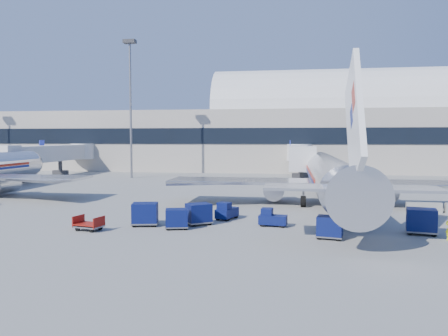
% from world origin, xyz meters
% --- Properties ---
extents(ground, '(260.00, 260.00, 0.00)m').
position_xyz_m(ground, '(0.00, 0.00, 0.00)').
color(ground, gray).
rests_on(ground, ground).
extents(terminal, '(170.00, 28.15, 21.00)m').
position_xyz_m(terminal, '(-13.60, 55.96, 7.52)').
color(terminal, '#B2AA9E').
rests_on(terminal, ground).
extents(airliner_main, '(32.00, 37.26, 12.07)m').
position_xyz_m(airliner_main, '(10.00, 4.51, 2.93)').
color(airliner_main, silver).
rests_on(airliner_main, ground).
extents(jetbridge_near, '(4.40, 27.50, 6.25)m').
position_xyz_m(jetbridge_near, '(7.60, 30.81, 3.93)').
color(jetbridge_near, silver).
rests_on(jetbridge_near, ground).
extents(jetbridge_mid, '(4.40, 27.50, 6.25)m').
position_xyz_m(jetbridge_mid, '(-34.40, 30.81, 3.93)').
color(jetbridge_mid, silver).
rests_on(jetbridge_mid, ground).
extents(mast_west, '(2.00, 1.20, 22.60)m').
position_xyz_m(mast_west, '(-20.00, 30.00, 14.79)').
color(mast_west, slate).
rests_on(mast_west, ground).
extents(barrier_near, '(3.00, 0.55, 0.90)m').
position_xyz_m(barrier_near, '(18.00, 2.00, 0.45)').
color(barrier_near, '#9E9E96').
rests_on(barrier_near, ground).
extents(tug_lead, '(2.19, 1.28, 1.36)m').
position_xyz_m(tug_lead, '(4.81, -6.10, 0.62)').
color(tug_lead, '#091148').
rests_on(tug_lead, ground).
extents(tug_right, '(2.78, 1.92, 1.65)m').
position_xyz_m(tug_right, '(10.97, -5.00, 0.75)').
color(tug_right, '#091148').
rests_on(tug_right, ground).
extents(tug_left, '(1.79, 2.46, 1.45)m').
position_xyz_m(tug_left, '(0.99, -3.86, 0.66)').
color(tug_left, '#091148').
rests_on(tug_left, ground).
extents(cart_train_a, '(2.33, 2.22, 1.63)m').
position_xyz_m(cart_train_a, '(-0.78, -6.42, 0.87)').
color(cart_train_a, '#091148').
rests_on(cart_train_a, ground).
extents(cart_train_b, '(1.94, 1.65, 1.48)m').
position_xyz_m(cart_train_b, '(-2.04, -8.20, 0.79)').
color(cart_train_b, '#091148').
rests_on(cart_train_b, ground).
extents(cart_train_c, '(2.24, 1.88, 1.74)m').
position_xyz_m(cart_train_c, '(-4.72, -7.44, 0.93)').
color(cart_train_c, '#091148').
rests_on(cart_train_c, ground).
extents(cart_solo_near, '(1.93, 1.61, 1.50)m').
position_xyz_m(cart_solo_near, '(8.79, -9.68, 0.80)').
color(cart_solo_near, '#091148').
rests_on(cart_solo_near, ground).
extents(cart_solo_far, '(2.29, 1.91, 1.79)m').
position_xyz_m(cart_solo_far, '(15.19, -7.30, 0.95)').
color(cart_solo_far, '#091148').
rests_on(cart_solo_far, ground).
extents(cart_open_red, '(2.17, 1.74, 0.51)m').
position_xyz_m(cart_open_red, '(-8.16, -9.69, 0.37)').
color(cart_open_red, slate).
rests_on(cart_open_red, ground).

